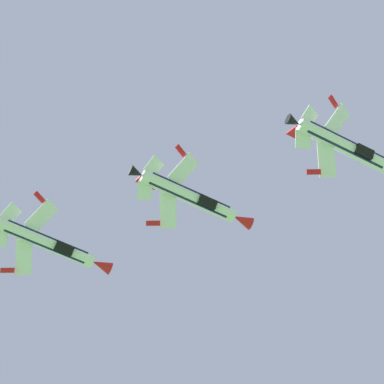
{
  "coord_description": "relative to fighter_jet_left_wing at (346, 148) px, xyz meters",
  "views": [
    {
      "loc": [
        4.17,
        0.17,
        1.95
      ],
      "look_at": [
        -13.31,
        36.5,
        75.38
      ],
      "focal_mm": 67.13,
      "sensor_mm": 36.0,
      "label": 1
    }
  ],
  "objects": [
    {
      "name": "fighter_jet_right_wing",
      "position": [
        -18.64,
        -2.5,
        -1.26
      ],
      "size": [
        11.13,
        13.55,
        7.06
      ],
      "rotation": [
        0.0,
        -0.76,
        5.63
      ],
      "color": "white"
    },
    {
      "name": "fighter_jet_left_outer",
      "position": [
        -36.19,
        -5.03,
        -2.98
      ],
      "size": [
        11.12,
        13.55,
        7.03
      ],
      "rotation": [
        0.0,
        -0.76,
        5.63
      ],
      "color": "white"
    },
    {
      "name": "fighter_jet_left_wing",
      "position": [
        0.0,
        0.0,
        0.0
      ],
      "size": [
        11.26,
        13.55,
        7.59
      ],
      "rotation": [
        0.0,
        -0.84,
        5.63
      ],
      "color": "white"
    }
  ]
}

